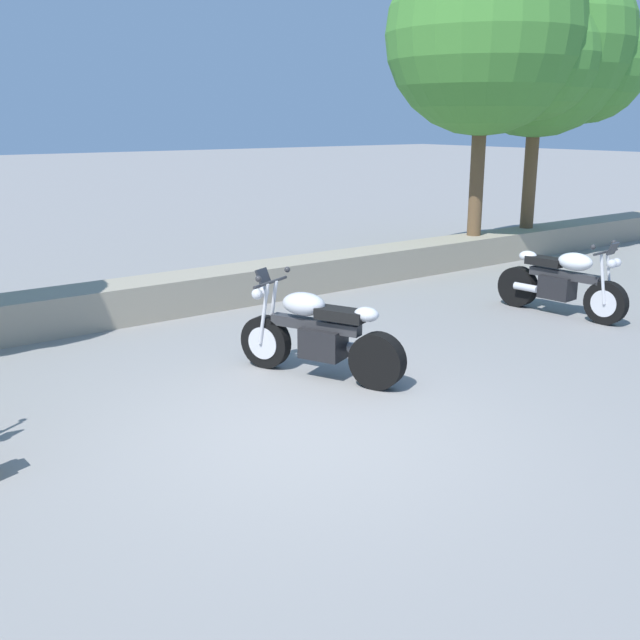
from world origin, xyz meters
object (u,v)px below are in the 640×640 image
object	(u,v)px
leafy_tree_mid_right	(496,39)
leafy_tree_far_right	(550,47)
motorcycle_silver_centre	(317,336)
motorcycle_white_far_right	(562,283)

from	to	relation	value
leafy_tree_mid_right	leafy_tree_far_right	xyz separation A→B (m)	(1.74, 0.06, -0.05)
motorcycle_silver_centre	motorcycle_white_far_right	world-z (taller)	same
motorcycle_silver_centre	leafy_tree_mid_right	xyz separation A→B (m)	(6.88, 3.60, 3.82)
motorcycle_silver_centre	leafy_tree_mid_right	world-z (taller)	leafy_tree_mid_right
motorcycle_silver_centre	leafy_tree_far_right	world-z (taller)	leafy_tree_far_right
motorcycle_silver_centre	motorcycle_white_far_right	xyz separation A→B (m)	(4.54, 0.04, 0.00)
leafy_tree_far_right	leafy_tree_mid_right	bearing A→B (deg)	-178.13
motorcycle_white_far_right	leafy_tree_far_right	size ratio (longest dim) A/B	0.36
motorcycle_silver_centre	leafy_tree_far_right	bearing A→B (deg)	22.98
motorcycle_silver_centre	leafy_tree_far_right	size ratio (longest dim) A/B	0.34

